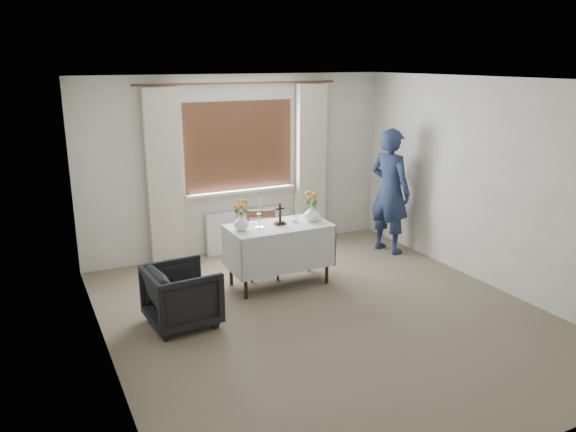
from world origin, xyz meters
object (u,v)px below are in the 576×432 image
object	(u,v)px
wooden_chair	(263,245)
wooden_cross	(280,214)
person	(390,191)
flower_vase_right	(312,213)
armchair	(182,296)
altar_table	(279,255)
flower_vase_left	(241,222)

from	to	relation	value
wooden_chair	wooden_cross	world-z (taller)	wooden_cross
person	flower_vase_right	distance (m)	1.57
wooden_chair	flower_vase_right	size ratio (longest dim) A/B	4.23
armchair	flower_vase_right	distance (m)	1.96
wooden_chair	flower_vase_right	world-z (taller)	flower_vase_right
armchair	flower_vase_right	world-z (taller)	flower_vase_right
altar_table	wooden_cross	size ratio (longest dim) A/B	4.61
person	altar_table	bearing A→B (deg)	87.26
flower_vase_left	armchair	bearing A→B (deg)	-148.40
altar_table	armchair	xyz separation A→B (m)	(-1.37, -0.54, -0.06)
altar_table	flower_vase_right	xyz separation A→B (m)	(0.44, -0.01, 0.48)
wooden_cross	person	bearing A→B (deg)	6.96
wooden_chair	armchair	distance (m)	1.56
wooden_chair	armchair	bearing A→B (deg)	-129.03
armchair	flower_vase_left	distance (m)	1.17
wooden_chair	armchair	world-z (taller)	wooden_chair
person	armchair	bearing A→B (deg)	90.96
armchair	wooden_cross	bearing A→B (deg)	-72.69
wooden_chair	flower_vase_left	world-z (taller)	flower_vase_left
wooden_chair	altar_table	bearing A→B (deg)	-60.32
armchair	flower_vase_right	size ratio (longest dim) A/B	3.53
armchair	wooden_cross	distance (m)	1.60
armchair	flower_vase_left	xyz separation A→B (m)	(0.89, 0.55, 0.54)
wooden_chair	flower_vase_left	distance (m)	0.68
flower_vase_left	flower_vase_right	bearing A→B (deg)	-1.41
person	flower_vase_right	bearing A→B (deg)	91.28
person	wooden_cross	xyz separation A→B (m)	(-1.93, -0.43, 0.01)
wooden_cross	flower_vase_right	bearing A→B (deg)	-8.85
armchair	altar_table	bearing A→B (deg)	-72.81
altar_table	person	world-z (taller)	person
armchair	flower_vase_left	bearing A→B (deg)	-62.62
altar_table	flower_vase_right	distance (m)	0.65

